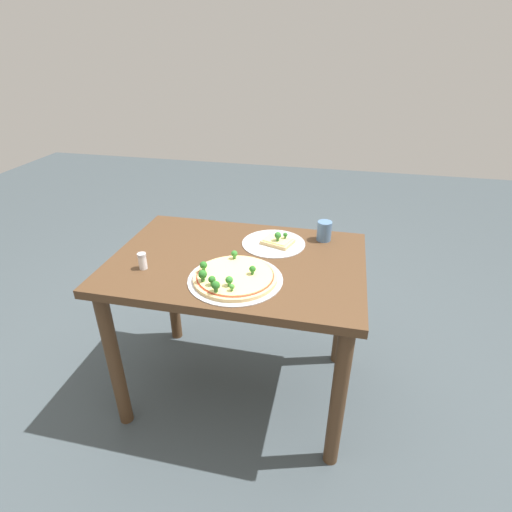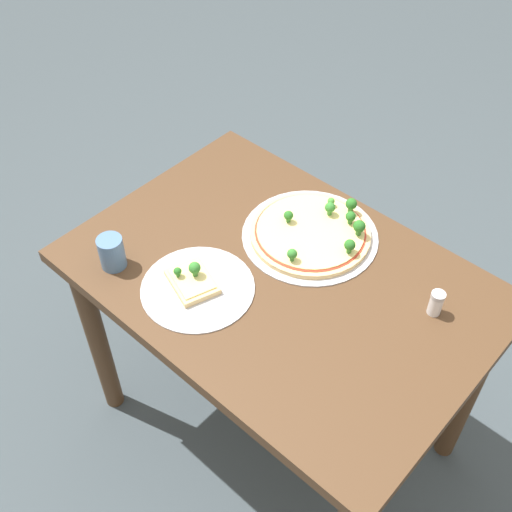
% 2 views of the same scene
% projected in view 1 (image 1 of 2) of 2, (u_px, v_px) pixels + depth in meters
% --- Properties ---
extents(ground_plane, '(8.00, 8.00, 0.00)m').
position_uv_depth(ground_plane, '(241.00, 387.00, 2.03)').
color(ground_plane, '#3D474C').
extents(dining_table, '(1.06, 0.73, 0.75)m').
position_uv_depth(dining_table, '(238.00, 283.00, 1.73)').
color(dining_table, '#4C331E').
rests_on(dining_table, ground_plane).
extents(pizza_tray_whole, '(0.37, 0.37, 0.07)m').
position_uv_depth(pizza_tray_whole, '(234.00, 277.00, 1.52)').
color(pizza_tray_whole, '#B7B7BC').
rests_on(pizza_tray_whole, dining_table).
extents(pizza_tray_slice, '(0.29, 0.29, 0.07)m').
position_uv_depth(pizza_tray_slice, '(276.00, 242.00, 1.79)').
color(pizza_tray_slice, '#B7B7BC').
rests_on(pizza_tray_slice, dining_table).
extents(drinking_cup, '(0.07, 0.07, 0.09)m').
position_uv_depth(drinking_cup, '(324.00, 231.00, 1.81)').
color(drinking_cup, '#4C7099').
rests_on(drinking_cup, dining_table).
extents(condiment_shaker, '(0.03, 0.03, 0.07)m').
position_uv_depth(condiment_shaker, '(142.00, 261.00, 1.59)').
color(condiment_shaker, silver).
rests_on(condiment_shaker, dining_table).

